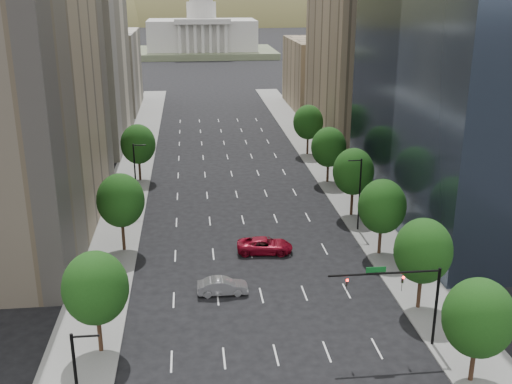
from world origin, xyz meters
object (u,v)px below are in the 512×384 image
object	(u,v)px
car_silver	(223,286)
car_red_far	(265,245)
traffic_signal	(408,291)
capitol	(202,34)

from	to	relation	value
car_silver	car_red_far	distance (m)	10.46
car_silver	traffic_signal	bearing A→B (deg)	-127.14
car_silver	car_red_far	size ratio (longest dim) A/B	0.79
traffic_signal	car_silver	size ratio (longest dim) A/B	1.88
capitol	car_silver	size ratio (longest dim) A/B	12.35
traffic_signal	capitol	distance (m)	219.99
car_red_far	traffic_signal	bearing A→B (deg)	-149.81
capitol	car_red_far	xyz separation A→B (m)	(1.54, -199.90, -7.73)
traffic_signal	car_red_far	xyz separation A→B (m)	(-8.99, 19.81, -4.32)
capitol	car_red_far	world-z (taller)	capitol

